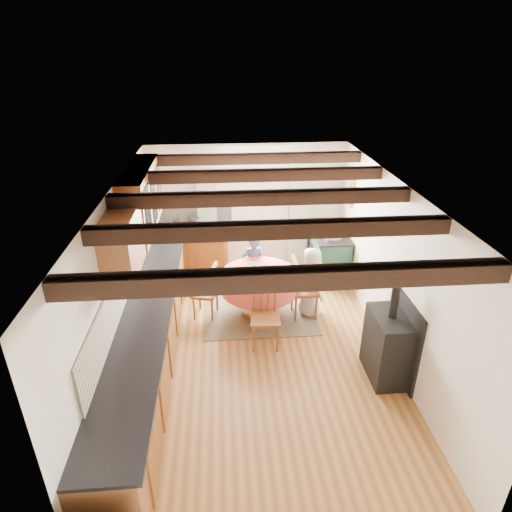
{
  "coord_description": "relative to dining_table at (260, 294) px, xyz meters",
  "views": [
    {
      "loc": [
        -0.47,
        -4.94,
        3.95
      ],
      "look_at": [
        0.0,
        0.8,
        1.15
      ],
      "focal_mm": 30.49,
      "sensor_mm": 36.0,
      "label": 1
    }
  ],
  "objects": [
    {
      "name": "floor",
      "position": [
        -0.07,
        -1.02,
        -0.37
      ],
      "size": [
        3.6,
        5.5,
        0.0
      ],
      "primitive_type": "cube",
      "color": "#A9762E",
      "rests_on": "ground"
    },
    {
      "name": "ceiling",
      "position": [
        -0.07,
        -1.02,
        2.03
      ],
      "size": [
        3.6,
        5.5,
        0.0
      ],
      "primitive_type": "cube",
      "color": "white",
      "rests_on": "ground"
    },
    {
      "name": "wall_back",
      "position": [
        -0.07,
        1.73,
        0.83
      ],
      "size": [
        3.6,
        0.0,
        2.4
      ],
      "primitive_type": "cube",
      "color": "silver",
      "rests_on": "ground"
    },
    {
      "name": "wall_front",
      "position": [
        -0.07,
        -3.77,
        0.83
      ],
      "size": [
        3.6,
        0.0,
        2.4
      ],
      "primitive_type": "cube",
      "color": "silver",
      "rests_on": "ground"
    },
    {
      "name": "wall_left",
      "position": [
        -1.87,
        -1.02,
        0.83
      ],
      "size": [
        0.0,
        5.5,
        2.4
      ],
      "primitive_type": "cube",
      "color": "silver",
      "rests_on": "ground"
    },
    {
      "name": "wall_right",
      "position": [
        1.73,
        -1.02,
        0.83
      ],
      "size": [
        0.0,
        5.5,
        2.4
      ],
      "primitive_type": "cube",
      "color": "silver",
      "rests_on": "ground"
    },
    {
      "name": "beam_a",
      "position": [
        -0.07,
        -3.02,
        1.94
      ],
      "size": [
        3.6,
        0.16,
        0.16
      ],
      "primitive_type": "cube",
      "color": "black",
      "rests_on": "ceiling"
    },
    {
      "name": "beam_b",
      "position": [
        -0.07,
        -2.02,
        1.94
      ],
      "size": [
        3.6,
        0.16,
        0.16
      ],
      "primitive_type": "cube",
      "color": "black",
      "rests_on": "ceiling"
    },
    {
      "name": "beam_c",
      "position": [
        -0.07,
        -1.02,
        1.94
      ],
      "size": [
        3.6,
        0.16,
        0.16
      ],
      "primitive_type": "cube",
      "color": "black",
      "rests_on": "ceiling"
    },
    {
      "name": "beam_d",
      "position": [
        -0.07,
        -0.02,
        1.94
      ],
      "size": [
        3.6,
        0.16,
        0.16
      ],
      "primitive_type": "cube",
      "color": "black",
      "rests_on": "ceiling"
    },
    {
      "name": "beam_e",
      "position": [
        -0.07,
        0.98,
        1.94
      ],
      "size": [
        3.6,
        0.16,
        0.16
      ],
      "primitive_type": "cube",
      "color": "black",
      "rests_on": "ceiling"
    },
    {
      "name": "splash_left",
      "position": [
        -1.85,
        -0.72,
        0.83
      ],
      "size": [
        0.02,
        4.5,
        0.55
      ],
      "primitive_type": "cube",
      "color": "beige",
      "rests_on": "wall_left"
    },
    {
      "name": "splash_back",
      "position": [
        -1.07,
        1.71,
        0.83
      ],
      "size": [
        1.4,
        0.02,
        0.55
      ],
      "primitive_type": "cube",
      "color": "beige",
      "rests_on": "wall_back"
    },
    {
      "name": "base_cabinet_left",
      "position": [
        -1.57,
        -1.02,
        0.07
      ],
      "size": [
        0.6,
        5.3,
        0.88
      ],
      "primitive_type": "cube",
      "color": "brown",
      "rests_on": "floor"
    },
    {
      "name": "base_cabinet_back",
      "position": [
        -1.12,
        1.43,
        0.07
      ],
      "size": [
        1.3,
        0.6,
        0.88
      ],
      "primitive_type": "cube",
      "color": "brown",
      "rests_on": "floor"
    },
    {
      "name": "worktop_left",
      "position": [
        -1.55,
        -1.02,
        0.53
      ],
      "size": [
        0.64,
        5.3,
        0.04
      ],
      "primitive_type": "cube",
      "color": "black",
      "rests_on": "base_cabinet_left"
    },
    {
      "name": "worktop_back",
      "position": [
        -1.12,
        1.41,
        0.53
      ],
      "size": [
        1.3,
        0.64,
        0.04
      ],
      "primitive_type": "cube",
      "color": "black",
      "rests_on": "base_cabinet_back"
    },
    {
      "name": "wall_cabinet_glass",
      "position": [
        -1.7,
        0.18,
        1.58
      ],
      "size": [
        0.34,
        1.8,
        0.9
      ],
      "primitive_type": "cube",
      "color": "brown",
      "rests_on": "wall_left"
    },
    {
      "name": "wall_cabinet_solid",
      "position": [
        -1.7,
        -1.32,
        1.53
      ],
      "size": [
        0.34,
        0.9,
        0.7
      ],
      "primitive_type": "cube",
      "color": "brown",
      "rests_on": "wall_left"
    },
    {
      "name": "window_frame",
      "position": [
        0.03,
        1.71,
        1.23
      ],
      "size": [
        1.34,
        0.03,
        1.54
      ],
      "primitive_type": "cube",
      "color": "white",
      "rests_on": "wall_back"
    },
    {
      "name": "window_pane",
      "position": [
        0.03,
        1.72,
        1.23
      ],
      "size": [
        1.2,
        0.01,
        1.4
      ],
      "primitive_type": "cube",
      "color": "white",
      "rests_on": "wall_back"
    },
    {
      "name": "curtain_left",
      "position": [
        -0.82,
        1.63,
        0.73
      ],
      "size": [
        0.35,
        0.1,
        2.1
      ],
      "primitive_type": "cube",
      "color": "beige",
      "rests_on": "wall_back"
    },
    {
      "name": "curtain_right",
      "position": [
        0.88,
        1.63,
        0.73
      ],
      "size": [
        0.35,
        0.1,
        2.1
      ],
      "primitive_type": "cube",
      "color": "beige",
      "rests_on": "wall_back"
    },
    {
      "name": "curtain_rod",
      "position": [
        0.03,
        1.63,
        1.83
      ],
      "size": [
        2.0,
        0.03,
        0.03
      ],
      "primitive_type": "cylinder",
      "rotation": [
        0.0,
        1.57,
        0.0
      ],
      "color": "black",
      "rests_on": "wall_back"
    },
    {
      "name": "wall_picture",
      "position": [
        1.7,
        1.28,
        1.33
      ],
      "size": [
        0.04,
        0.5,
        0.6
      ],
      "primitive_type": "cube",
      "color": "gold",
      "rests_on": "wall_right"
    },
    {
      "name": "wall_plate",
      "position": [
        0.98,
        1.7,
        1.33
      ],
      "size": [
        0.3,
        0.02,
        0.3
      ],
      "primitive_type": "cylinder",
      "rotation": [
        1.57,
        0.0,
        0.0
      ],
      "color": "silver",
      "rests_on": "wall_back"
    },
    {
      "name": "rug",
      "position": [
        0.0,
        0.0,
        -0.36
      ],
      "size": [
        1.79,
        1.39,
        0.01
      ],
      "primitive_type": "cube",
      "color": "brown",
      "rests_on": "floor"
    },
    {
      "name": "dining_table",
      "position": [
        0.0,
        0.0,
        0.0
      ],
      "size": [
        1.22,
        1.22,
        0.74
      ],
      "primitive_type": null,
      "color": "#BF3E34",
      "rests_on": "floor"
    },
    {
      "name": "chair_near",
      "position": [
        0.01,
        -0.83,
        0.12
      ],
      "size": [
        0.44,
        0.46,
        0.97
      ],
      "primitive_type": null,
      "rotation": [
        0.0,
        0.0,
        -0.06
      ],
      "color": "brown",
      "rests_on": "floor"
    },
    {
      "name": "chair_left",
      "position": [
        -0.87,
        0.02,
        0.08
      ],
      "size": [
        0.49,
        0.48,
        0.9
      ],
      "primitive_type": null,
      "rotation": [
        0.0,
        0.0,
        -1.83
      ],
      "color": "brown",
      "rests_on": "floor"
    },
    {
      "name": "chair_right",
      "position": [
        0.71,
        -0.1,
        0.13
      ],
      "size": [
        0.45,
        0.43,
        1.0
      ],
      "primitive_type": null,
      "rotation": [
        0.0,
        0.0,
        1.58
      ],
      "color": "brown",
      "rests_on": "floor"
    },
    {
      "name": "aga_range",
      "position": [
        1.4,
        1.15,
        0.07
      ],
      "size": [
        0.61,
        0.94,
        0.87
      ],
      "primitive_type": null,
      "color": "#193C2F",
      "rests_on": "floor"
    },
    {
      "name": "cast_iron_stove",
      "position": [
        1.51,
        -1.6,
        0.35
      ],
      "size": [
        0.43,
        0.72,
        1.44
      ],
      "primitive_type": null,
      "color": "black",
      "rests_on": "floor"
    },
    {
      "name": "child_far",
      "position": [
        -0.05,
        0.66,
        0.18
      ],
      "size": [
        0.42,
        0.3,
        1.09
      ],
      "primitive_type": "imported",
      "rotation": [
        0.0,
        0.0,
        3.25
      ],
      "color": "#384D63",
      "rests_on": "floor"
    },
    {
      "name": "child_right",
      "position": [
        0.81,
        -0.05,
        0.21
      ],
      "size": [
        0.5,
        0.64,
        1.15
      ],
      "primitive_type": "imported",
      "rotation": [
        0.0,
        0.0,
        1.83
      ],
      "color": "beige",
      "rests_on": "floor"
    },
    {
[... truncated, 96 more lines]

